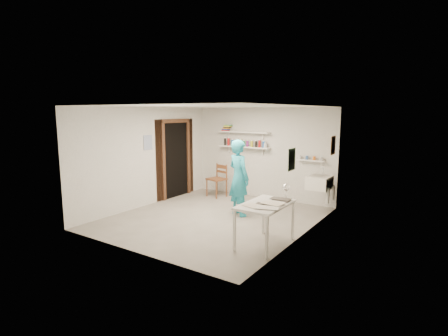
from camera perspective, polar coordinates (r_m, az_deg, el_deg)
The scene contains 27 objects.
floor at distance 7.69m, azimuth -1.66°, elevation -8.22°, with size 4.00×4.50×0.02m, color slate.
ceiling at distance 7.34m, azimuth -1.75°, elevation 10.11°, with size 4.00×4.50×0.02m, color silver.
wall_back at distance 9.34m, azimuth 6.31°, elevation 2.43°, with size 4.00×0.02×2.40m, color silver.
wall_front at distance 5.75m, azimuth -14.79°, elevation -2.05°, with size 4.00×0.02×2.40m, color silver.
wall_left at distance 8.73m, azimuth -12.56°, elevation 1.79°, with size 0.02×4.50×2.40m, color silver.
wall_right at distance 6.49m, azimuth 12.97°, elevation -0.73°, with size 0.02×4.50×2.40m, color silver.
doorway_recess at distance 9.49m, azimuth -7.88°, elevation 1.28°, with size 0.02×0.90×2.00m, color black.
corridor_box at distance 9.96m, azimuth -10.96°, elevation 1.86°, with size 1.40×1.50×2.10m, color brown.
door_lintel at distance 9.39m, azimuth -7.93°, elevation 7.63°, with size 0.06×1.05×0.10m, color brown.
door_jamb_near at distance 9.11m, azimuth -9.86°, elevation 0.91°, with size 0.06×0.10×2.00m, color brown.
door_jamb_far at distance 9.85m, azimuth -5.88°, elevation 1.61°, with size 0.06×0.10×2.00m, color brown.
shelf_lower at distance 9.45m, azimuth 3.27°, elevation 3.46°, with size 1.50×0.22×0.03m, color white.
shelf_upper at distance 9.42m, azimuth 3.29°, elevation 5.88°, with size 1.50×0.22×0.03m, color white.
ledge_shelf at distance 8.74m, azimuth 13.92°, elevation 1.22°, with size 0.70×0.14×0.03m, color white.
poster_left at distance 8.71m, azimuth -12.31°, elevation 4.10°, with size 0.01×0.28×0.36m, color #334C7F.
poster_right_a at distance 8.15m, azimuth 17.39°, elevation 3.55°, with size 0.01×0.34×0.42m, color #995933.
poster_right_b at distance 5.94m, azimuth 11.00°, elevation 1.38°, with size 0.01×0.30×0.38m, color #3F724C.
belfast_sink at distance 8.24m, azimuth 15.32°, elevation -2.27°, with size 0.48×0.60×0.30m, color white.
man at distance 7.72m, azimuth 2.43°, elevation -1.61°, with size 0.62×0.40×1.69m, color teal.
wall_clock at distance 7.89m, azimuth 2.65°, elevation 0.69°, with size 0.30×0.30×0.04m, color beige.
wooden_chair at distance 9.47m, azimuth -1.21°, elevation -1.82°, with size 0.45×0.43×0.97m, color brown.
work_table at distance 6.12m, azimuth 6.71°, elevation -9.15°, with size 0.67×1.12×0.75m, color silver.
desk_lamp at distance 6.28m, azimuth 10.17°, elevation -3.14°, with size 0.14×0.14×0.14m, color white.
spray_cans at distance 9.44m, azimuth 3.27°, elevation 4.06°, with size 1.34×0.06×0.17m.
book_stack at distance 9.70m, azimuth 0.47°, elevation 6.58°, with size 0.28×0.14×0.17m.
ledge_pots at distance 8.73m, azimuth 13.94°, elevation 1.61°, with size 0.48×0.07×0.09m.
papers at distance 6.01m, azimuth 6.78°, elevation -5.62°, with size 0.30×0.22×0.03m.
Camera 1 is at (4.23, -6.00, 2.29)m, focal length 28.00 mm.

